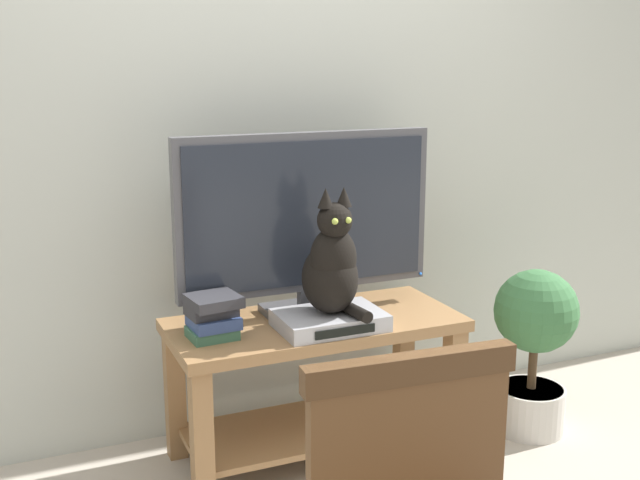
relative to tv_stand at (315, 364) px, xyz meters
The scene contains 7 objects.
back_wall 1.12m from the tv_stand, 98.40° to the left, with size 7.00×0.12×2.80m, color #B7BCB2.
tv_stand is the anchor object (origin of this frame).
tv 0.56m from the tv_stand, 89.98° to the left, with size 1.01×0.20×0.70m.
media_box 0.24m from the tv_stand, 83.03° to the right, with size 0.38×0.27×0.06m.
cat 0.44m from the tv_stand, 83.30° to the right, with size 0.20×0.28×0.47m.
book_stack 0.48m from the tv_stand, behind, with size 0.19×0.18×0.16m.
potted_plant 0.92m from the tv_stand, 10.23° to the right, with size 0.34×0.34×0.69m.
Camera 1 is at (-1.03, -1.96, 1.53)m, focal length 44.03 mm.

